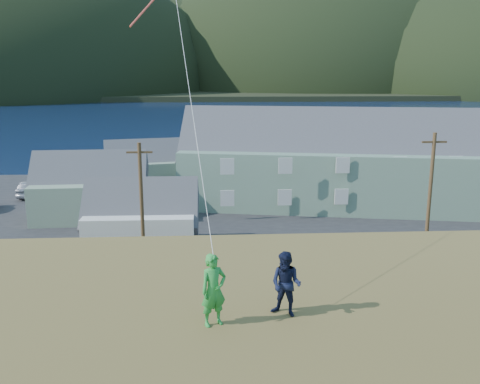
# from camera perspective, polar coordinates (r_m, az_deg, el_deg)

# --- Properties ---
(ground) EXTENTS (900.00, 900.00, 0.00)m
(ground) POSITION_cam_1_polar(r_m,az_deg,el_deg) (34.06, -4.34, -9.69)
(ground) COLOR #0A1638
(ground) RESTS_ON ground
(grass_strip) EXTENTS (110.00, 8.00, 0.10)m
(grass_strip) POSITION_cam_1_polar(r_m,az_deg,el_deg) (32.21, -4.39, -11.00)
(grass_strip) COLOR #4C3D19
(grass_strip) RESTS_ON ground
(waterfront_lot) EXTENTS (72.00, 36.00, 0.12)m
(waterfront_lot) POSITION_cam_1_polar(r_m,az_deg,el_deg) (50.13, -4.04, -2.01)
(waterfront_lot) COLOR #28282B
(waterfront_lot) RESTS_ON ground
(wharf) EXTENTS (26.00, 14.00, 0.90)m
(wharf) POSITION_cam_1_polar(r_m,az_deg,el_deg) (72.80, -8.59, 3.02)
(wharf) COLOR gray
(wharf) RESTS_ON ground
(far_shore) EXTENTS (900.00, 320.00, 2.00)m
(far_shore) POSITION_cam_1_polar(r_m,az_deg,el_deg) (361.55, -3.52, 11.37)
(far_shore) COLOR black
(far_shore) RESTS_ON ground
(far_hills) EXTENTS (760.00, 265.00, 143.00)m
(far_hills) POSITION_cam_1_polar(r_m,az_deg,el_deg) (312.88, 3.12, 11.25)
(far_hills) COLOR black
(far_hills) RESTS_ON ground
(lodge) EXTENTS (33.56, 14.78, 11.42)m
(lodge) POSITION_cam_1_polar(r_m,az_deg,el_deg) (52.01, 11.80, 3.20)
(lodge) COLOR slate
(lodge) RESTS_ON waterfront_lot
(shed_palegreen_near) EXTENTS (10.19, 6.68, 7.24)m
(shed_palegreen_near) POSITION_cam_1_polar(r_m,az_deg,el_deg) (48.99, -15.67, 0.37)
(shed_palegreen_near) COLOR gray
(shed_palegreen_near) RESTS_ON waterfront_lot
(shed_white) EXTENTS (8.20, 5.53, 6.51)m
(shed_white) POSITION_cam_1_polar(r_m,az_deg,el_deg) (39.33, -10.43, -2.82)
(shed_white) COLOR silver
(shed_white) RESTS_ON waterfront_lot
(shed_palegreen_far) EXTENTS (10.56, 7.32, 6.49)m
(shed_palegreen_far) POSITION_cam_1_polar(r_m,az_deg,el_deg) (60.44, -9.63, 2.85)
(shed_palegreen_far) COLOR slate
(shed_palegreen_far) RESTS_ON waterfront_lot
(utility_poles) EXTENTS (34.30, 0.24, 9.07)m
(utility_poles) POSITION_cam_1_polar(r_m,az_deg,el_deg) (34.14, -8.38, -1.71)
(utility_poles) COLOR #47331E
(utility_poles) RESTS_ON waterfront_lot
(parked_cars) EXTENTS (24.79, 13.15, 1.57)m
(parked_cars) POSITION_cam_1_polar(r_m,az_deg,el_deg) (54.43, -13.60, -0.24)
(parked_cars) COLOR #B4B4B4
(parked_cars) RESTS_ON waterfront_lot
(kite_flyer_green) EXTENTS (0.77, 0.67, 1.79)m
(kite_flyer_green) POSITION_cam_1_polar(r_m,az_deg,el_deg) (12.94, -2.84, -10.40)
(kite_flyer_green) COLOR green
(kite_flyer_green) RESTS_ON hillside
(kite_flyer_navy) EXTENTS (1.01, 0.94, 1.65)m
(kite_flyer_navy) POSITION_cam_1_polar(r_m,az_deg,el_deg) (13.46, 4.95, -9.77)
(kite_flyer_navy) COLOR black
(kite_flyer_navy) RESTS_ON hillside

